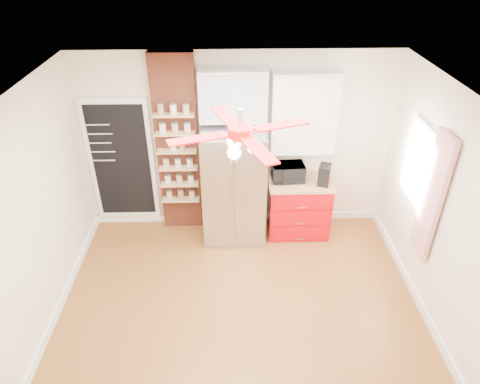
{
  "coord_description": "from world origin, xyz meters",
  "views": [
    {
      "loc": [
        -0.11,
        -3.66,
        4.06
      ],
      "look_at": [
        0.02,
        0.9,
        1.21
      ],
      "focal_mm": 32.0,
      "sensor_mm": 36.0,
      "label": 1
    }
  ],
  "objects_px": {
    "red_cabinet": "(298,206)",
    "coffee_maker": "(324,175)",
    "pantry_jar_oats": "(173,145)",
    "ceiling_fan": "(241,132)",
    "canister_left": "(327,179)",
    "toaster_oven": "(288,172)",
    "fridge": "(234,185)"
  },
  "relations": [
    {
      "from": "red_cabinet",
      "to": "coffee_maker",
      "type": "xyz_separation_m",
      "value": [
        0.32,
        -0.1,
        0.6
      ]
    },
    {
      "from": "coffee_maker",
      "to": "pantry_jar_oats",
      "type": "relative_size",
      "value": 2.44
    },
    {
      "from": "red_cabinet",
      "to": "pantry_jar_oats",
      "type": "relative_size",
      "value": 7.54
    },
    {
      "from": "ceiling_fan",
      "to": "canister_left",
      "type": "bearing_deg",
      "value": 51.12
    },
    {
      "from": "ceiling_fan",
      "to": "pantry_jar_oats",
      "type": "height_order",
      "value": "ceiling_fan"
    },
    {
      "from": "ceiling_fan",
      "to": "toaster_oven",
      "type": "relative_size",
      "value": 3.05
    },
    {
      "from": "ceiling_fan",
      "to": "canister_left",
      "type": "distance_m",
      "value": 2.52
    },
    {
      "from": "canister_left",
      "to": "pantry_jar_oats",
      "type": "relative_size",
      "value": 1.04
    },
    {
      "from": "fridge",
      "to": "ceiling_fan",
      "type": "bearing_deg",
      "value": -88.24
    },
    {
      "from": "ceiling_fan",
      "to": "pantry_jar_oats",
      "type": "bearing_deg",
      "value": 116.48
    },
    {
      "from": "canister_left",
      "to": "ceiling_fan",
      "type": "bearing_deg",
      "value": -128.88
    },
    {
      "from": "red_cabinet",
      "to": "coffee_maker",
      "type": "height_order",
      "value": "coffee_maker"
    },
    {
      "from": "coffee_maker",
      "to": "ceiling_fan",
      "type": "bearing_deg",
      "value": -108.94
    },
    {
      "from": "toaster_oven",
      "to": "coffee_maker",
      "type": "height_order",
      "value": "coffee_maker"
    },
    {
      "from": "toaster_oven",
      "to": "pantry_jar_oats",
      "type": "distance_m",
      "value": 1.69
    },
    {
      "from": "ceiling_fan",
      "to": "pantry_jar_oats",
      "type": "distance_m",
      "value": 2.25
    },
    {
      "from": "toaster_oven",
      "to": "ceiling_fan",
      "type": "bearing_deg",
      "value": -116.66
    },
    {
      "from": "fridge",
      "to": "red_cabinet",
      "type": "xyz_separation_m",
      "value": [
        0.97,
        0.05,
        -0.42
      ]
    },
    {
      "from": "toaster_oven",
      "to": "canister_left",
      "type": "height_order",
      "value": "toaster_oven"
    },
    {
      "from": "fridge",
      "to": "ceiling_fan",
      "type": "height_order",
      "value": "ceiling_fan"
    },
    {
      "from": "red_cabinet",
      "to": "toaster_oven",
      "type": "distance_m",
      "value": 0.61
    },
    {
      "from": "pantry_jar_oats",
      "to": "fridge",
      "type": "bearing_deg",
      "value": -11.8
    },
    {
      "from": "pantry_jar_oats",
      "to": "toaster_oven",
      "type": "bearing_deg",
      "value": -3.41
    },
    {
      "from": "red_cabinet",
      "to": "canister_left",
      "type": "height_order",
      "value": "canister_left"
    },
    {
      "from": "coffee_maker",
      "to": "pantry_jar_oats",
      "type": "xyz_separation_m",
      "value": [
        -2.14,
        0.23,
        0.38
      ]
    },
    {
      "from": "ceiling_fan",
      "to": "canister_left",
      "type": "relative_size",
      "value": 10.84
    },
    {
      "from": "canister_left",
      "to": "pantry_jar_oats",
      "type": "height_order",
      "value": "pantry_jar_oats"
    },
    {
      "from": "canister_left",
      "to": "pantry_jar_oats",
      "type": "distance_m",
      "value": 2.25
    },
    {
      "from": "toaster_oven",
      "to": "coffee_maker",
      "type": "relative_size",
      "value": 1.51
    },
    {
      "from": "ceiling_fan",
      "to": "toaster_oven",
      "type": "distance_m",
      "value": 2.33
    },
    {
      "from": "fridge",
      "to": "ceiling_fan",
      "type": "relative_size",
      "value": 1.25
    },
    {
      "from": "ceiling_fan",
      "to": "coffee_maker",
      "type": "xyz_separation_m",
      "value": [
        1.24,
        1.58,
        -1.37
      ]
    }
  ]
}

